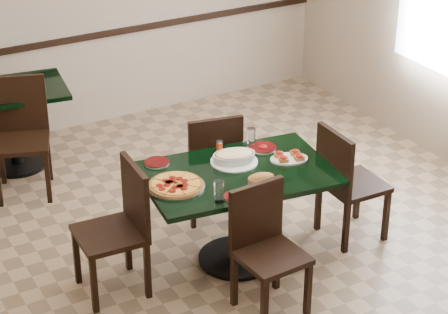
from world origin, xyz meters
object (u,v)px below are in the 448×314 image
chair_right (345,178)px  back_chair_near (20,129)px  chair_near (265,242)px  pepperoni_pizza (176,185)px  bruschetta_platter (289,157)px  main_table (237,194)px  back_table (11,112)px  chair_far (212,161)px  bread_basket (261,180)px  lasagna_casserole (234,157)px  chair_left (121,222)px

chair_right → back_chair_near: 2.74m
chair_near → pepperoni_pizza: (-0.38, 0.57, 0.27)m
chair_right → bruschetta_platter: chair_right is taller
main_table → bruschetta_platter: bearing=3.8°
main_table → back_table: (-0.98, 2.29, -0.04)m
back_table → chair_far: (1.11, -1.66, -0.00)m
chair_right → bread_basket: chair_right is taller
lasagna_casserole → bread_basket: bearing=-78.2°
chair_near → lasagna_casserole: bearing=73.5°
chair_right → lasagna_casserole: chair_right is taller
chair_right → chair_far: bearing=45.7°
main_table → chair_right: chair_right is taller
pepperoni_pizza → bread_basket: 0.59m
pepperoni_pizza → chair_right: bearing=-5.6°
bruschetta_platter → main_table: bearing=-165.5°
chair_right → back_chair_near: back_chair_near is taller
pepperoni_pizza → bruschetta_platter: bearing=-2.2°
chair_near → lasagna_casserole: size_ratio=2.58×
back_table → main_table: bearing=-58.6°
bread_basket → chair_left: bearing=165.1°
back_chair_near → bruschetta_platter: (1.45, -1.88, 0.22)m
pepperoni_pizza → chair_far: bearing=45.2°
chair_far → bread_basket: chair_far is taller
chair_far → chair_near: bearing=90.3°
main_table → lasagna_casserole: bearing=76.4°
chair_right → lasagna_casserole: size_ratio=2.68×
main_table → chair_left: 0.87m
back_table → chair_left: chair_left is taller
chair_far → bruschetta_platter: (0.29, -0.65, 0.25)m
lasagna_casserole → bread_basket: (-0.00, -0.38, -0.01)m
back_table → chair_near: (0.87, -2.84, -0.02)m
pepperoni_pizza → chair_near: bearing=-56.3°
chair_near → lasagna_casserole: chair_near is taller
back_table → chair_left: size_ratio=1.11×
chair_far → back_chair_near: (-1.16, 1.23, 0.04)m
main_table → back_chair_near: back_chair_near is taller
lasagna_casserole → bread_basket: lasagna_casserole is taller
main_table → back_chair_near: size_ratio=1.46×
lasagna_casserole → bruschetta_platter: size_ratio=1.06×
pepperoni_pizza → lasagna_casserole: 0.55m
chair_left → chair_far: bearing=121.1°
back_chair_near → bruschetta_platter: size_ratio=3.01×
chair_left → lasagna_casserole: chair_left is taller
lasagna_casserole → chair_right: bearing=-5.4°
chair_far → bread_basket: size_ratio=4.54×
main_table → chair_right: bearing=-0.9°
chair_left → bread_basket: 1.01m
back_table → pepperoni_pizza: 2.34m
bruschetta_platter → back_chair_near: bearing=145.5°
chair_right → bruschetta_platter: size_ratio=2.84×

